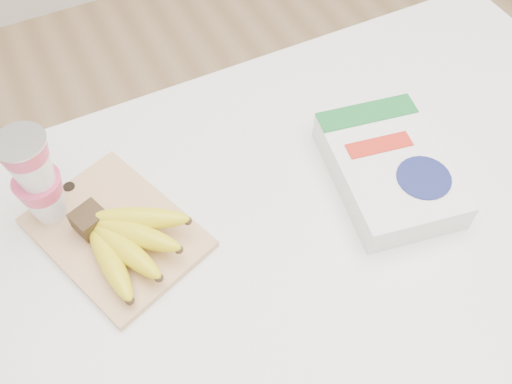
# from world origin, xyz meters

# --- Properties ---
(table) EXTENTS (1.17, 0.78, 0.88)m
(table) POSITION_xyz_m (0.00, 0.00, 0.44)
(table) COLOR white
(table) RESTS_ON ground
(cutting_board) EXTENTS (0.28, 0.32, 0.01)m
(cutting_board) POSITION_xyz_m (-0.36, 0.11, 0.89)
(cutting_board) COLOR #E1B37B
(cutting_board) RESTS_ON table
(bananas) EXTENTS (0.18, 0.19, 0.07)m
(bananas) POSITION_xyz_m (-0.36, 0.07, 0.92)
(bananas) COLOR #382816
(bananas) RESTS_ON cutting_board
(yogurt_stack) EXTENTS (0.08, 0.08, 0.18)m
(yogurt_stack) POSITION_xyz_m (-0.44, 0.19, 0.99)
(yogurt_stack) COLOR white
(yogurt_stack) RESTS_ON cutting_board
(cereal_box) EXTENTS (0.22, 0.29, 0.06)m
(cereal_box) POSITION_xyz_m (0.09, 0.01, 0.91)
(cereal_box) COLOR white
(cereal_box) RESTS_ON table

